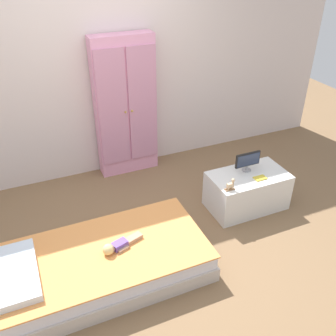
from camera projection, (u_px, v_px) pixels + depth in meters
name	position (u px, v px, depth m)	size (l,w,h in m)	color
ground_plane	(146.00, 245.00, 3.68)	(10.00, 10.00, 0.02)	brown
back_wall	(93.00, 65.00, 4.19)	(6.40, 0.05, 2.70)	silver
bed	(105.00, 263.00, 3.27)	(1.79, 0.92, 0.29)	beige
pillow	(17.00, 273.00, 2.94)	(0.32, 0.66, 0.07)	silver
doll	(116.00, 246.00, 3.19)	(0.39, 0.19, 0.10)	#6B4CB2
wardrobe	(126.00, 107.00, 4.43)	(0.72, 0.24, 1.69)	#E599BC
tv_stand	(247.00, 191.00, 4.09)	(0.84, 0.48, 0.42)	silver
tv_monitor	(248.00, 160.00, 3.99)	(0.29, 0.10, 0.22)	#99999E
rocking_horse_toy	(231.00, 185.00, 3.72)	(0.10, 0.04, 0.13)	#8E6642
book_yellow	(260.00, 178.00, 3.92)	(0.13, 0.08, 0.01)	gold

